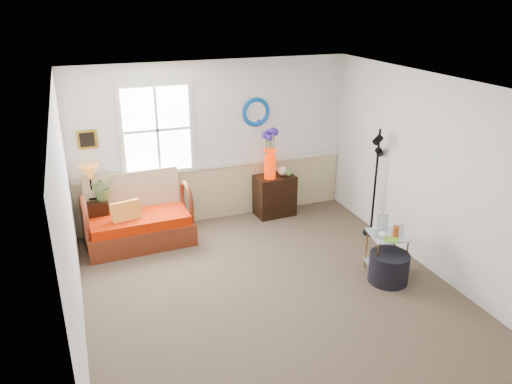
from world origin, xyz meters
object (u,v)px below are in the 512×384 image
object	(u,v)px
loveseat	(138,212)
side_table	(386,254)
cabinet	(275,195)
floor_lamp	(375,183)
lamp_stand	(96,221)
ottoman	(389,268)

from	to	relation	value
loveseat	side_table	bearing A→B (deg)	-37.74
cabinet	floor_lamp	distance (m)	1.74
loveseat	lamp_stand	xyz separation A→B (m)	(-0.60, 0.27, -0.17)
loveseat	floor_lamp	size ratio (longest dim) A/B	0.92
loveseat	ottoman	distance (m)	3.67
lamp_stand	floor_lamp	bearing A→B (deg)	-16.88
loveseat	side_table	distance (m)	3.61
lamp_stand	floor_lamp	distance (m)	4.26
floor_lamp	ottoman	world-z (taller)	floor_lamp
cabinet	lamp_stand	bearing A→B (deg)	176.24
loveseat	cabinet	bearing A→B (deg)	3.86
side_table	lamp_stand	bearing A→B (deg)	146.51
cabinet	side_table	world-z (taller)	cabinet
side_table	cabinet	bearing A→B (deg)	105.25
lamp_stand	side_table	xyz separation A→B (m)	(3.55, -2.35, -0.04)
side_table	floor_lamp	world-z (taller)	floor_lamp
lamp_stand	ottoman	world-z (taller)	lamp_stand
ottoman	side_table	bearing A→B (deg)	70.68
side_table	floor_lamp	distance (m)	1.34
loveseat	lamp_stand	size ratio (longest dim) A/B	2.30
side_table	ottoman	bearing A→B (deg)	-109.32
floor_lamp	cabinet	bearing A→B (deg)	119.63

